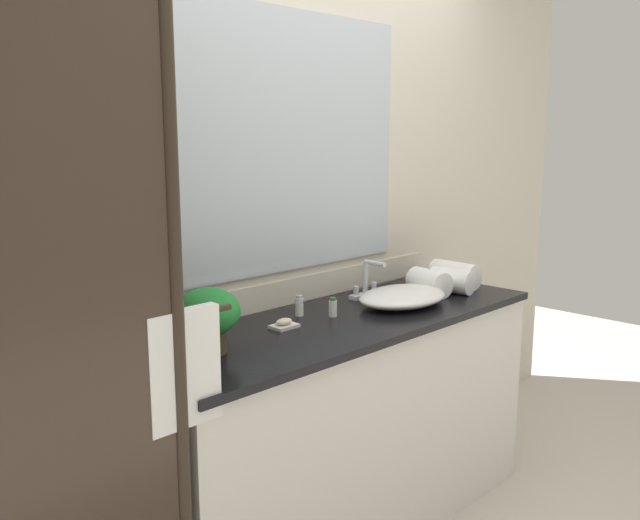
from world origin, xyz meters
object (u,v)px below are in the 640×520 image
(amenity_bottle_lotion, at_px, (333,307))
(rolled_towel_middle, at_px, (452,281))
(potted_plant, at_px, (208,315))
(amenity_bottle_body_wash, at_px, (299,306))
(rolled_towel_near_edge, at_px, (455,274))
(faucet, at_px, (367,285))
(soap_dish, at_px, (284,324))
(sink_basin, at_px, (403,297))
(rolled_towel_far_edge, at_px, (428,282))

(amenity_bottle_lotion, relative_size, rolled_towel_middle, 0.41)
(potted_plant, bearing_deg, amenity_bottle_body_wash, 13.22)
(amenity_bottle_lotion, relative_size, rolled_towel_near_edge, 0.33)
(rolled_towel_near_edge, bearing_deg, faucet, 160.43)
(amenity_bottle_lotion, distance_m, rolled_towel_near_edge, 0.78)
(amenity_bottle_lotion, height_order, rolled_towel_near_edge, rolled_towel_near_edge)
(soap_dish, height_order, amenity_bottle_lotion, amenity_bottle_lotion)
(sink_basin, height_order, rolled_towel_middle, rolled_towel_middle)
(potted_plant, relative_size, soap_dish, 2.18)
(soap_dish, xyz_separation_m, amenity_bottle_lotion, (0.24, -0.02, 0.02))
(potted_plant, bearing_deg, sink_basin, -3.69)
(amenity_bottle_lotion, bearing_deg, potted_plant, -177.85)
(amenity_bottle_body_wash, bearing_deg, rolled_towel_near_edge, -9.50)
(soap_dish, bearing_deg, faucet, 9.47)
(soap_dish, xyz_separation_m, rolled_towel_far_edge, (0.80, -0.07, 0.04))
(faucet, distance_m, rolled_towel_middle, 0.40)
(sink_basin, bearing_deg, amenity_bottle_body_wash, 156.20)
(rolled_towel_far_edge, bearing_deg, sink_basin, -172.16)
(faucet, height_order, rolled_towel_middle, faucet)
(faucet, relative_size, rolled_towel_far_edge, 0.90)
(rolled_towel_near_edge, bearing_deg, amenity_bottle_lotion, 176.79)
(potted_plant, bearing_deg, amenity_bottle_lotion, 2.15)
(faucet, distance_m, amenity_bottle_body_wash, 0.42)
(faucet, relative_size, amenity_bottle_lotion, 2.24)
(faucet, relative_size, potted_plant, 0.78)
(amenity_bottle_lotion, height_order, rolled_towel_middle, rolled_towel_middle)
(soap_dish, bearing_deg, rolled_towel_middle, -7.45)
(soap_dish, distance_m, amenity_bottle_body_wash, 0.18)
(potted_plant, bearing_deg, rolled_towel_near_edge, -0.85)
(potted_plant, distance_m, soap_dish, 0.39)
(rolled_towel_near_edge, bearing_deg, rolled_towel_middle, -152.43)
(amenity_bottle_body_wash, xyz_separation_m, rolled_towel_near_edge, (0.87, -0.14, 0.02))
(amenity_bottle_lotion, xyz_separation_m, amenity_bottle_body_wash, (-0.09, 0.10, 0.00))
(amenity_bottle_lotion, height_order, rolled_towel_far_edge, rolled_towel_far_edge)
(potted_plant, distance_m, amenity_bottle_lotion, 0.62)
(potted_plant, relative_size, rolled_towel_middle, 1.17)
(rolled_towel_near_edge, relative_size, rolled_towel_far_edge, 1.20)
(amenity_bottle_body_wash, height_order, rolled_towel_far_edge, rolled_towel_far_edge)
(sink_basin, relative_size, potted_plant, 1.97)
(faucet, height_order, soap_dish, faucet)
(sink_basin, distance_m, rolled_towel_middle, 0.34)
(potted_plant, height_order, soap_dish, potted_plant)
(potted_plant, relative_size, rolled_towel_far_edge, 1.15)
(amenity_bottle_body_wash, bearing_deg, rolled_towel_middle, -14.98)
(sink_basin, xyz_separation_m, rolled_towel_near_edge, (0.45, 0.04, 0.02))
(sink_basin, relative_size, rolled_towel_far_edge, 2.28)
(sink_basin, height_order, rolled_towel_far_edge, rolled_towel_far_edge)
(soap_dish, xyz_separation_m, rolled_towel_middle, (0.91, -0.12, 0.04))
(sink_basin, height_order, faucet, faucet)
(amenity_bottle_body_wash, height_order, rolled_towel_middle, rolled_towel_middle)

